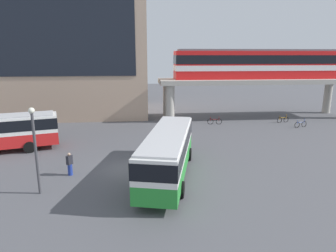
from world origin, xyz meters
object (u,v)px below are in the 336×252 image
pedestrian_by_bike_rack (70,165)px  bicycle_blue (301,124)px  bicycle_red (215,121)px  bus_main (168,149)px  bicycle_orange (283,120)px  station_building (45,38)px  train (264,64)px

pedestrian_by_bike_rack → bicycle_blue: bearing=26.9°
bicycle_red → pedestrian_by_bike_rack: size_ratio=1.08×
bus_main → bicycle_orange: size_ratio=6.50×
station_building → bicycle_blue: size_ratio=16.28×
bus_main → pedestrian_by_bike_rack: (-6.88, 0.89, -1.21)m
bicycle_red → bicycle_blue: same height
station_building → pedestrian_by_bike_rack: bearing=-72.3°
bus_main → bicycle_blue: (17.07, 13.02, -1.63)m
bicycle_blue → pedestrian_by_bike_rack: pedestrian_by_bike_rack is taller
bicycle_red → pedestrian_by_bike_rack: 20.54m
train → bicycle_blue: train is taller
bicycle_red → pedestrian_by_bike_rack: pedestrian_by_bike_rack is taller
bicycle_blue → bicycle_orange: 2.89m
bicycle_red → station_building: bearing=155.0°
bus_main → station_building: bearing=119.8°
train → pedestrian_by_bike_rack: size_ratio=14.57×
station_building → bicycle_orange: 34.45m
station_building → bicycle_orange: size_ratio=16.27×
bicycle_red → bicycle_blue: 10.05m
station_building → train: 30.73m
bicycle_orange → train: bearing=110.5°
bicycle_blue → pedestrian_by_bike_rack: bearing=-153.1°
bus_main → bicycle_red: size_ratio=6.34×
station_building → bicycle_orange: (31.19, -10.26, -10.44)m
bicycle_blue → bicycle_orange: (-0.82, 2.77, 0.00)m
station_building → bicycle_blue: (32.00, -13.04, -10.44)m
bus_main → bicycle_red: (7.37, 15.67, -1.63)m
bicycle_red → pedestrian_by_bike_rack: bearing=-134.0°
station_building → bicycle_orange: bearing=-18.2°
station_building → bicycle_red: (22.31, -10.39, -10.44)m
bus_main → bicycle_red: bearing=64.8°
train → bicycle_orange: size_ratio=13.83×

